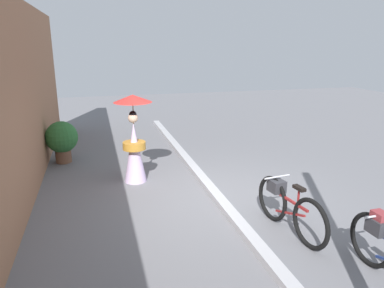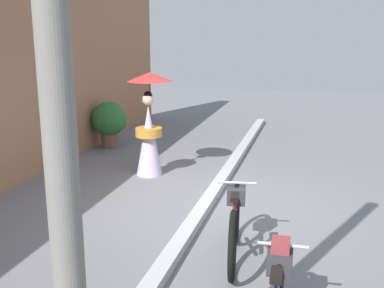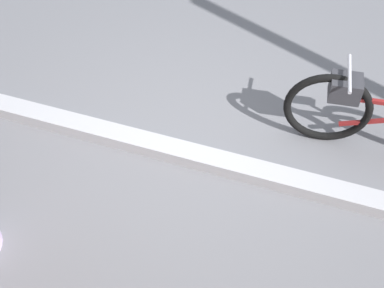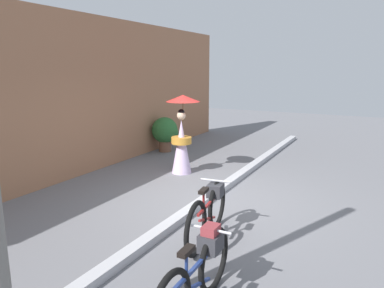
{
  "view_description": "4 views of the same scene",
  "coord_description": "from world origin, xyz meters",
  "px_view_note": "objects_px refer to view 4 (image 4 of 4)",
  "views": [
    {
      "loc": [
        -6.09,
        2.15,
        2.93
      ],
      "look_at": [
        0.23,
        0.43,
        1.08
      ],
      "focal_mm": 33.6,
      "sensor_mm": 36.0,
      "label": 1
    },
    {
      "loc": [
        -6.53,
        -1.53,
        2.61
      ],
      "look_at": [
        0.1,
        0.25,
        0.95
      ],
      "focal_mm": 43.8,
      "sensor_mm": 36.0,
      "label": 2
    },
    {
      "loc": [
        -0.95,
        2.8,
        3.53
      ],
      "look_at": [
        -0.19,
        0.58,
        0.91
      ],
      "focal_mm": 47.67,
      "sensor_mm": 36.0,
      "label": 3
    },
    {
      "loc": [
        -5.98,
        -2.86,
        2.5
      ],
      "look_at": [
        0.5,
        0.65,
        0.95
      ],
      "focal_mm": 33.64,
      "sensor_mm": 36.0,
      "label": 4
    }
  ],
  "objects_px": {
    "potted_plant_by_door": "(166,132)",
    "bicycle_near_officer": "(198,273)",
    "person_with_parasol": "(182,134)",
    "bicycle_far_side": "(208,212)"
  },
  "relations": [
    {
      "from": "potted_plant_by_door",
      "to": "bicycle_near_officer",
      "type": "bearing_deg",
      "value": -144.99
    },
    {
      "from": "bicycle_near_officer",
      "to": "person_with_parasol",
      "type": "height_order",
      "value": "person_with_parasol"
    },
    {
      "from": "person_with_parasol",
      "to": "bicycle_near_officer",
      "type": "bearing_deg",
      "value": -148.22
    },
    {
      "from": "person_with_parasol",
      "to": "potted_plant_by_door",
      "type": "distance_m",
      "value": 2.43
    },
    {
      "from": "bicycle_near_officer",
      "to": "potted_plant_by_door",
      "type": "xyz_separation_m",
      "value": [
        6.16,
        4.32,
        0.18
      ]
    },
    {
      "from": "bicycle_near_officer",
      "to": "person_with_parasol",
      "type": "bearing_deg",
      "value": 31.78
    },
    {
      "from": "bicycle_near_officer",
      "to": "person_with_parasol",
      "type": "relative_size",
      "value": 0.91
    },
    {
      "from": "bicycle_far_side",
      "to": "potted_plant_by_door",
      "type": "bearing_deg",
      "value": 38.6
    },
    {
      "from": "person_with_parasol",
      "to": "bicycle_far_side",
      "type": "bearing_deg",
      "value": -143.68
    },
    {
      "from": "bicycle_far_side",
      "to": "person_with_parasol",
      "type": "height_order",
      "value": "person_with_parasol"
    }
  ]
}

